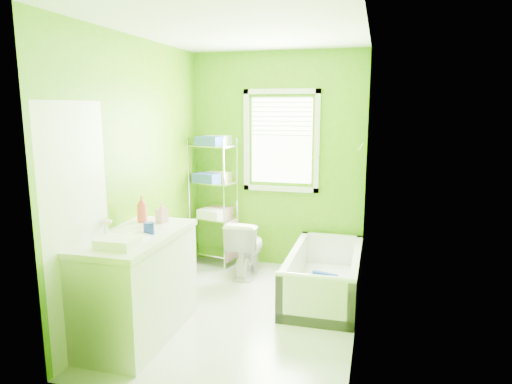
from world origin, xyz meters
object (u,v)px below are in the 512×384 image
(bathtub, at_px, (324,282))
(toilet, at_px, (246,247))
(wire_shelf_unit, at_px, (215,187))
(vanity, at_px, (137,282))

(bathtub, relative_size, toilet, 2.28)
(bathtub, relative_size, wire_shelf_unit, 0.95)
(toilet, distance_m, wire_shelf_unit, 0.85)
(bathtub, bearing_deg, toilet, 156.99)
(vanity, height_order, wire_shelf_unit, wire_shelf_unit)
(bathtub, xyz_separation_m, vanity, (-1.45, -1.24, 0.32))
(vanity, bearing_deg, bathtub, 40.55)
(bathtub, distance_m, vanity, 1.93)
(bathtub, distance_m, toilet, 1.05)
(toilet, distance_m, vanity, 1.72)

